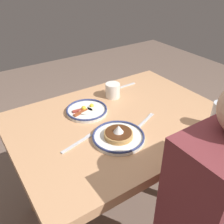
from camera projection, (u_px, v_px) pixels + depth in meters
name	position (u px, v px, depth m)	size (l,w,h in m)	color
ground_plane	(118.00, 209.00, 1.75)	(6.00, 6.00, 0.00)	#735D51
dining_table	(119.00, 132.00, 1.40)	(1.15, 0.84, 0.76)	tan
plate_near_main	(87.00, 110.00, 1.39)	(0.23, 0.23, 0.04)	white
plate_center_pancakes	(118.00, 136.00, 1.19)	(0.25, 0.25, 0.08)	white
coffee_mug	(113.00, 90.00, 1.53)	(0.09, 0.11, 0.09)	white
drinking_glass	(218.00, 117.00, 1.24)	(0.07, 0.07, 0.14)	silver
fork_near	(77.00, 143.00, 1.16)	(0.18, 0.06, 0.01)	silver
fork_far	(144.00, 122.00, 1.31)	(0.19, 0.09, 0.01)	silver
butter_knife	(122.00, 87.00, 1.66)	(0.22, 0.02, 0.01)	silver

